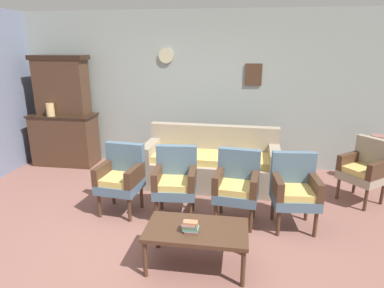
{
  "coord_description": "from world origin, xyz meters",
  "views": [
    {
      "loc": [
        0.73,
        -3.19,
        2.14
      ],
      "look_at": [
        0.09,
        1.04,
        0.85
      ],
      "focal_mm": 31.03,
      "sensor_mm": 36.0,
      "label": 1
    }
  ],
  "objects_px": {
    "armchair_row_middle": "(175,179)",
    "coffee_table": "(197,232)",
    "wingback_chair_by_fireplace": "(366,168)",
    "armchair_by_doorway": "(121,176)",
    "side_cabinet": "(65,139)",
    "armchair_near_cabinet": "(295,188)",
    "floor_vase_by_wall": "(375,159)",
    "vase_on_cabinet": "(50,110)",
    "armchair_near_couch_end": "(237,184)",
    "book_stack_on_table": "(190,227)",
    "floral_couch": "(211,165)"
  },
  "relations": [
    {
      "from": "armchair_row_middle",
      "to": "coffee_table",
      "type": "height_order",
      "value": "armchair_row_middle"
    },
    {
      "from": "wingback_chair_by_fireplace",
      "to": "armchair_by_doorway",
      "type": "bearing_deg",
      "value": -166.35
    },
    {
      "from": "side_cabinet",
      "to": "armchair_row_middle",
      "type": "distance_m",
      "value": 2.89
    },
    {
      "from": "armchair_near_cabinet",
      "to": "wingback_chair_by_fireplace",
      "type": "xyz_separation_m",
      "value": [
        1.07,
        0.84,
        0.0
      ]
    },
    {
      "from": "armchair_by_doorway",
      "to": "coffee_table",
      "type": "relative_size",
      "value": 0.9
    },
    {
      "from": "wingback_chair_by_fireplace",
      "to": "floor_vase_by_wall",
      "type": "xyz_separation_m",
      "value": [
        0.39,
        0.73,
        -0.11
      ]
    },
    {
      "from": "vase_on_cabinet",
      "to": "armchair_near_couch_end",
      "type": "bearing_deg",
      "value": -24.18
    },
    {
      "from": "book_stack_on_table",
      "to": "armchair_by_doorway",
      "type": "bearing_deg",
      "value": 135.44
    },
    {
      "from": "vase_on_cabinet",
      "to": "floral_couch",
      "type": "xyz_separation_m",
      "value": [
        2.87,
        -0.39,
        -0.72
      ]
    },
    {
      "from": "armchair_by_doorway",
      "to": "armchair_near_couch_end",
      "type": "bearing_deg",
      "value": -1.16
    },
    {
      "from": "armchair_near_couch_end",
      "to": "coffee_table",
      "type": "height_order",
      "value": "armchair_near_couch_end"
    },
    {
      "from": "vase_on_cabinet",
      "to": "armchair_near_cabinet",
      "type": "bearing_deg",
      "value": -20.71
    },
    {
      "from": "floor_vase_by_wall",
      "to": "book_stack_on_table",
      "type": "bearing_deg",
      "value": -134.72
    },
    {
      "from": "side_cabinet",
      "to": "armchair_near_cabinet",
      "type": "height_order",
      "value": "side_cabinet"
    },
    {
      "from": "floral_couch",
      "to": "coffee_table",
      "type": "height_order",
      "value": "floral_couch"
    },
    {
      "from": "armchair_by_doorway",
      "to": "floor_vase_by_wall",
      "type": "bearing_deg",
      "value": 22.62
    },
    {
      "from": "book_stack_on_table",
      "to": "floral_couch",
      "type": "bearing_deg",
      "value": 90.05
    },
    {
      "from": "side_cabinet",
      "to": "floral_couch",
      "type": "relative_size",
      "value": 0.55
    },
    {
      "from": "armchair_by_doorway",
      "to": "armchair_near_couch_end",
      "type": "height_order",
      "value": "same"
    },
    {
      "from": "book_stack_on_table",
      "to": "floor_vase_by_wall",
      "type": "height_order",
      "value": "floor_vase_by_wall"
    },
    {
      "from": "armchair_near_couch_end",
      "to": "armchair_near_cabinet",
      "type": "distance_m",
      "value": 0.68
    },
    {
      "from": "armchair_near_cabinet",
      "to": "armchair_by_doorway",
      "type": "bearing_deg",
      "value": 178.53
    },
    {
      "from": "vase_on_cabinet",
      "to": "floor_vase_by_wall",
      "type": "bearing_deg",
      "value": 0.75
    },
    {
      "from": "book_stack_on_table",
      "to": "armchair_near_couch_end",
      "type": "bearing_deg",
      "value": 68.16
    },
    {
      "from": "vase_on_cabinet",
      "to": "book_stack_on_table",
      "type": "height_order",
      "value": "vase_on_cabinet"
    },
    {
      "from": "armchair_near_cabinet",
      "to": "side_cabinet",
      "type": "bearing_deg",
      "value": 156.53
    },
    {
      "from": "armchair_by_doorway",
      "to": "armchair_row_middle",
      "type": "height_order",
      "value": "same"
    },
    {
      "from": "armchair_near_couch_end",
      "to": "armchair_row_middle",
      "type": "bearing_deg",
      "value": 178.28
    },
    {
      "from": "wingback_chair_by_fireplace",
      "to": "vase_on_cabinet",
      "type": "bearing_deg",
      "value": 172.59
    },
    {
      "from": "vase_on_cabinet",
      "to": "armchair_row_middle",
      "type": "distance_m",
      "value": 2.95
    },
    {
      "from": "armchair_by_doorway",
      "to": "armchair_row_middle",
      "type": "xyz_separation_m",
      "value": [
        0.72,
        -0.01,
        0.0
      ]
    },
    {
      "from": "floral_couch",
      "to": "coffee_table",
      "type": "xyz_separation_m",
      "value": [
        0.05,
        -2.04,
        0.05
      ]
    },
    {
      "from": "armchair_near_couch_end",
      "to": "coffee_table",
      "type": "bearing_deg",
      "value": -110.79
    },
    {
      "from": "vase_on_cabinet",
      "to": "armchair_by_doorway",
      "type": "bearing_deg",
      "value": -38.94
    },
    {
      "from": "side_cabinet",
      "to": "floor_vase_by_wall",
      "type": "relative_size",
      "value": 1.47
    },
    {
      "from": "coffee_table",
      "to": "book_stack_on_table",
      "type": "distance_m",
      "value": 0.13
    },
    {
      "from": "vase_on_cabinet",
      "to": "floor_vase_by_wall",
      "type": "height_order",
      "value": "vase_on_cabinet"
    },
    {
      "from": "floral_couch",
      "to": "armchair_by_doorway",
      "type": "height_order",
      "value": "same"
    },
    {
      "from": "side_cabinet",
      "to": "floor_vase_by_wall",
      "type": "bearing_deg",
      "value": -1.08
    },
    {
      "from": "armchair_near_couch_end",
      "to": "armchair_near_cabinet",
      "type": "relative_size",
      "value": 1.0
    },
    {
      "from": "vase_on_cabinet",
      "to": "coffee_table",
      "type": "bearing_deg",
      "value": -39.83
    },
    {
      "from": "floral_couch",
      "to": "book_stack_on_table",
      "type": "xyz_separation_m",
      "value": [
        0.0,
        -2.12,
        0.15
      ]
    },
    {
      "from": "armchair_row_middle",
      "to": "armchair_near_couch_end",
      "type": "xyz_separation_m",
      "value": [
        0.77,
        -0.02,
        0.0
      ]
    },
    {
      "from": "vase_on_cabinet",
      "to": "wingback_chair_by_fireplace",
      "type": "distance_m",
      "value": 5.1
    },
    {
      "from": "armchair_near_cabinet",
      "to": "vase_on_cabinet",
      "type": "bearing_deg",
      "value": 159.29
    },
    {
      "from": "coffee_table",
      "to": "armchair_near_cabinet",
      "type": "bearing_deg",
      "value": 41.73
    },
    {
      "from": "vase_on_cabinet",
      "to": "armchair_row_middle",
      "type": "bearing_deg",
      "value": -30.03
    },
    {
      "from": "armchair_by_doorway",
      "to": "wingback_chair_by_fireplace",
      "type": "bearing_deg",
      "value": 13.65
    },
    {
      "from": "floral_couch",
      "to": "book_stack_on_table",
      "type": "bearing_deg",
      "value": -89.95
    },
    {
      "from": "vase_on_cabinet",
      "to": "coffee_table",
      "type": "xyz_separation_m",
      "value": [
        2.92,
        -2.43,
        -0.67
      ]
    }
  ]
}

